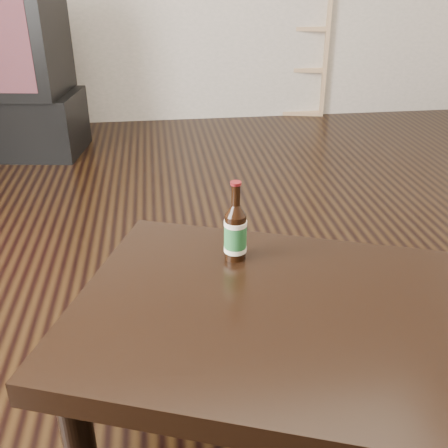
{
  "coord_description": "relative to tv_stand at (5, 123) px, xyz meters",
  "views": [
    {
      "loc": [
        -0.21,
        -1.18,
        1.17
      ],
      "look_at": [
        -0.05,
        0.01,
        0.56
      ],
      "focal_mm": 42.0,
      "sensor_mm": 36.0,
      "label": 1
    }
  ],
  "objects": [
    {
      "name": "tv_stand",
      "position": [
        0.0,
        0.0,
        0.0
      ],
      "size": [
        1.05,
        0.64,
        0.39
      ],
      "primitive_type": "cube",
      "rotation": [
        0.0,
        0.0,
        -0.16
      ],
      "color": "black",
      "rests_on": "floor"
    },
    {
      "name": "bookshelf",
      "position": [
        2.04,
        0.84,
        0.51
      ],
      "size": [
        0.78,
        0.48,
        1.35
      ],
      "rotation": [
        0.0,
        0.0,
        -0.22
      ],
      "color": "tan",
      "rests_on": "floor"
    },
    {
      "name": "beer_bottle",
      "position": [
        1.17,
        -2.35,
        0.34
      ],
      "size": [
        0.08,
        0.08,
        0.22
      ],
      "rotation": [
        0.0,
        0.0,
        0.42
      ],
      "color": "black",
      "rests_on": "coffee_table"
    },
    {
      "name": "coffee_table",
      "position": [
        1.36,
        -2.62,
        0.2
      ],
      "size": [
        1.38,
        1.08,
        0.46
      ],
      "rotation": [
        0.0,
        0.0,
        -0.35
      ],
      "color": "black",
      "rests_on": "floor"
    },
    {
      "name": "floor",
      "position": [
        1.19,
        -2.36,
        -0.2
      ],
      "size": [
        5.0,
        6.0,
        0.01
      ],
      "primitive_type": "cube",
      "color": "black",
      "rests_on": "ground"
    }
  ]
}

